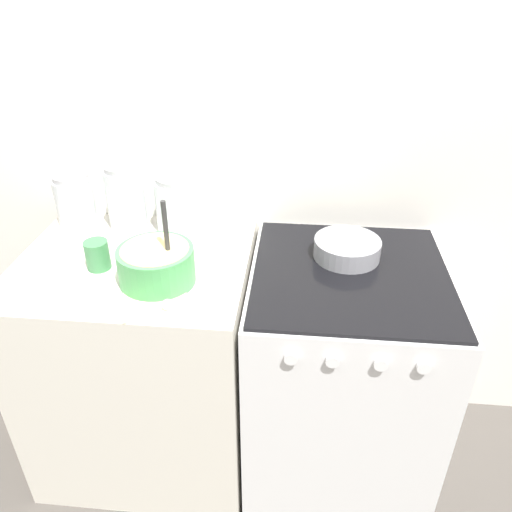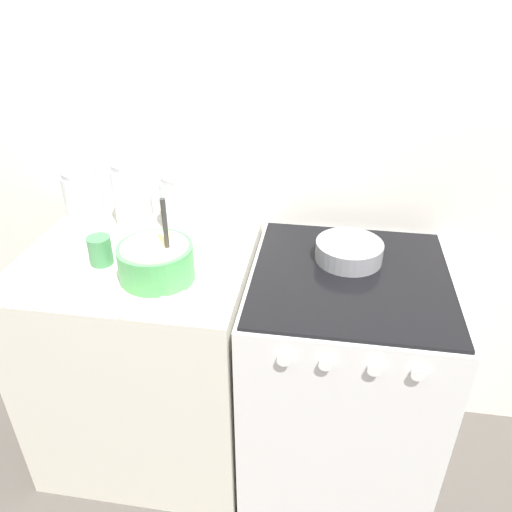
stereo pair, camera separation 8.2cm
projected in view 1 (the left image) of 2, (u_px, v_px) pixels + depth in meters
name	position (u px, v px, depth m)	size (l,w,h in m)	color
wall_back	(257.00, 155.00, 1.89)	(4.62, 0.05, 2.40)	white
countertop_cabinet	(147.00, 360.00, 1.98)	(0.81, 0.69, 0.94)	silver
stove	(339.00, 374.00, 1.92)	(0.68, 0.71, 0.94)	silver
mixing_bowl	(156.00, 263.00, 1.59)	(0.25, 0.25, 0.29)	#4CA559
baking_pan	(347.00, 248.00, 1.74)	(0.23, 0.23, 0.07)	gray
storage_jar_left	(76.00, 204.00, 1.93)	(0.14, 0.14, 0.21)	silver
storage_jar_middle	(126.00, 202.00, 1.90)	(0.14, 0.14, 0.26)	silver
storage_jar_right	(179.00, 208.00, 1.89)	(0.17, 0.17, 0.22)	silver
tin_can	(97.00, 255.00, 1.68)	(0.08, 0.08, 0.10)	#3F7F4C
recipe_page	(155.00, 297.00, 1.55)	(0.26, 0.27, 0.01)	beige
measuring_spoon	(164.00, 305.00, 1.49)	(0.12, 0.04, 0.04)	white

